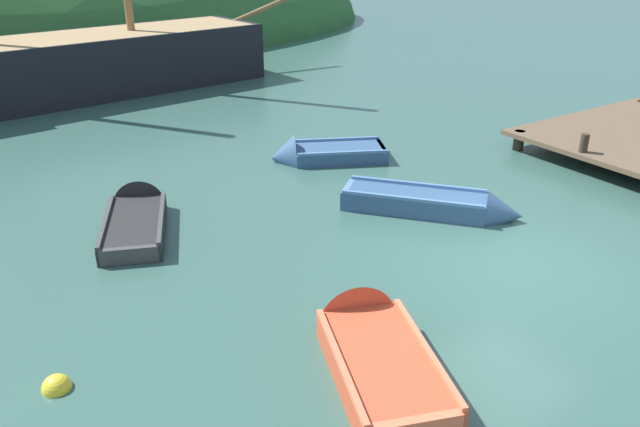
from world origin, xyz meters
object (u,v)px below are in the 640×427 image
object	(u,v)px
rowboat_outer_right	(320,156)
buoy_yellow	(57,388)
rowboat_portside	(137,218)
rowboat_far	(372,350)
rowboat_outer_left	(437,206)
sailing_ship	(61,75)

from	to	relation	value
rowboat_outer_right	buoy_yellow	distance (m)	9.39
rowboat_portside	buoy_yellow	xyz separation A→B (m)	(-2.50, -4.30, -0.10)
rowboat_far	buoy_yellow	size ratio (longest dim) A/B	8.52
rowboat_portside	rowboat_far	xyz separation A→B (m)	(1.28, -6.06, 0.04)
rowboat_outer_right	rowboat_far	bearing A→B (deg)	87.79
rowboat_portside	rowboat_outer_left	xyz separation A→B (m)	(5.39, -2.97, 0.04)
rowboat_far	buoy_yellow	world-z (taller)	rowboat_far
sailing_ship	rowboat_far	distance (m)	17.54
rowboat_outer_left	buoy_yellow	size ratio (longest dim) A/B	8.97
rowboat_outer_left	rowboat_outer_right	distance (m)	4.10
sailing_ship	rowboat_portside	world-z (taller)	sailing_ship
sailing_ship	rowboat_outer_left	size ratio (longest dim) A/B	5.06
rowboat_far	sailing_ship	bearing A→B (deg)	20.59
rowboat_far	buoy_yellow	bearing A→B (deg)	85.37
buoy_yellow	rowboat_far	bearing A→B (deg)	-25.03
sailing_ship	rowboat_far	bearing A→B (deg)	-96.31
rowboat_far	rowboat_outer_right	distance (m)	8.17
sailing_ship	rowboat_outer_right	bearing A→B (deg)	-75.63
sailing_ship	buoy_yellow	world-z (taller)	sailing_ship
sailing_ship	rowboat_outer_left	bearing A→B (deg)	-80.39
buoy_yellow	sailing_ship	bearing A→B (deg)	76.73
sailing_ship	rowboat_outer_right	distance (m)	11.08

